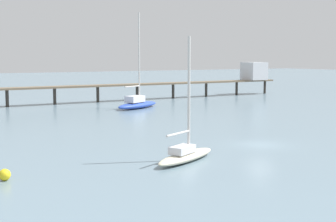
% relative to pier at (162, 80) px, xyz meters
% --- Properties ---
extents(ground_plane, '(400.00, 400.00, 0.00)m').
position_rel_pier_xyz_m(ground_plane, '(-16.36, -45.24, -3.54)').
color(ground_plane, slate).
extents(pier, '(84.87, 4.06, 6.53)m').
position_rel_pier_xyz_m(pier, '(0.00, 0.00, 0.00)').
color(pier, brown).
rests_on(pier, ground_plane).
extents(sailboat_blue, '(9.22, 6.35, 14.20)m').
position_rel_pier_xyz_m(sailboat_blue, '(-11.54, -12.49, -2.68)').
color(sailboat_blue, '#2D4CB7').
rests_on(sailboat_blue, ground_plane).
extents(sailboat_cream, '(7.14, 4.60, 9.26)m').
position_rel_pier_xyz_m(sailboat_cream, '(-25.77, -47.64, -2.92)').
color(sailboat_cream, beige).
rests_on(sailboat_cream, ground_plane).
extents(mooring_buoy_inner, '(0.76, 0.76, 0.76)m').
position_rel_pier_xyz_m(mooring_buoy_inner, '(-38.70, -46.64, -3.16)').
color(mooring_buoy_inner, yellow).
rests_on(mooring_buoy_inner, ground_plane).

